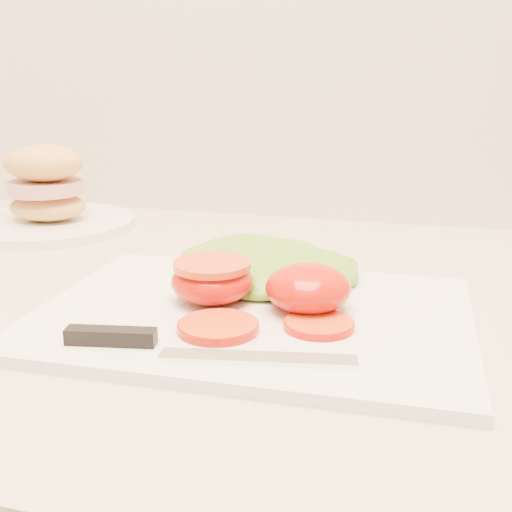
# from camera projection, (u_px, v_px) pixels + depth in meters

# --- Properties ---
(cutting_board) EXTENTS (0.36, 0.27, 0.01)m
(cutting_board) POSITION_uv_depth(u_px,v_px,m) (253.00, 316.00, 0.54)
(cutting_board) COLOR white
(cutting_board) RESTS_ON counter
(tomato_half_dome) EXTENTS (0.07, 0.07, 0.04)m
(tomato_half_dome) POSITION_uv_depth(u_px,v_px,m) (308.00, 288.00, 0.53)
(tomato_half_dome) COLOR #BC0D00
(tomato_half_dome) RESTS_ON cutting_board
(tomato_half_cut) EXTENTS (0.07, 0.07, 0.04)m
(tomato_half_cut) POSITION_uv_depth(u_px,v_px,m) (212.00, 280.00, 0.56)
(tomato_half_cut) COLOR #BC0D00
(tomato_half_cut) RESTS_ON cutting_board
(tomato_slice_0) EXTENTS (0.06, 0.06, 0.01)m
(tomato_slice_0) POSITION_uv_depth(u_px,v_px,m) (218.00, 327.00, 0.50)
(tomato_slice_0) COLOR #CC4E1B
(tomato_slice_0) RESTS_ON cutting_board
(tomato_slice_1) EXTENTS (0.05, 0.05, 0.01)m
(tomato_slice_1) POSITION_uv_depth(u_px,v_px,m) (319.00, 324.00, 0.50)
(tomato_slice_1) COLOR #CC4E1B
(tomato_slice_1) RESTS_ON cutting_board
(lettuce_leaf_0) EXTENTS (0.19, 0.16, 0.03)m
(lettuce_leaf_0) POSITION_uv_depth(u_px,v_px,m) (257.00, 266.00, 0.61)
(lettuce_leaf_0) COLOR #71A32B
(lettuce_leaf_0) RESTS_ON cutting_board
(lettuce_leaf_1) EXTENTS (0.14, 0.13, 0.02)m
(lettuce_leaf_1) POSITION_uv_depth(u_px,v_px,m) (305.00, 271.00, 0.60)
(lettuce_leaf_1) COLOR #71A32B
(lettuce_leaf_1) RESTS_ON cutting_board
(knife) EXTENTS (0.22, 0.04, 0.01)m
(knife) POSITION_uv_depth(u_px,v_px,m) (167.00, 345.00, 0.46)
(knife) COLOR silver
(knife) RESTS_ON cutting_board
(sandwich_plate) EXTENTS (0.22, 0.22, 0.11)m
(sandwich_plate) POSITION_uv_depth(u_px,v_px,m) (47.00, 199.00, 0.84)
(sandwich_plate) COLOR white
(sandwich_plate) RESTS_ON counter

